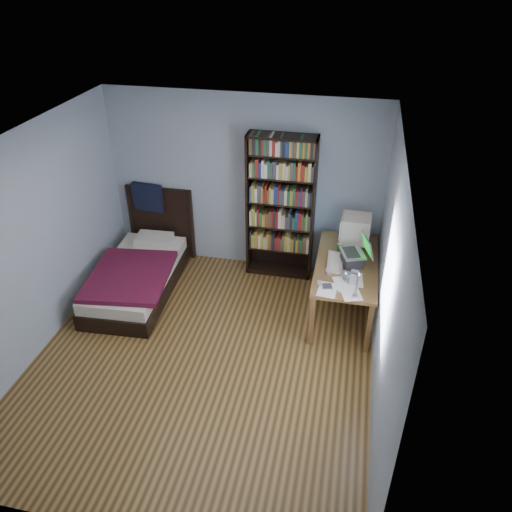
% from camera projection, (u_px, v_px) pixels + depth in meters
% --- Properties ---
extents(room, '(4.20, 4.24, 2.50)m').
position_uv_depth(room, '(200.00, 266.00, 5.11)').
color(room, '#4A3115').
rests_on(room, ground).
extents(desk, '(0.75, 1.54, 0.73)m').
position_uv_depth(desk, '(346.00, 266.00, 6.64)').
color(desk, brown).
rests_on(desk, floor).
extents(crt_monitor, '(0.38, 0.36, 0.43)m').
position_uv_depth(crt_monitor, '(355.00, 229.00, 6.36)').
color(crt_monitor, beige).
rests_on(crt_monitor, desk).
extents(laptop, '(0.43, 0.40, 0.41)m').
position_uv_depth(laptop, '(354.00, 257.00, 6.04)').
color(laptop, '#2D2D30').
rests_on(laptop, desk).
extents(desk_lamp, '(0.22, 0.49, 0.58)m').
position_uv_depth(desk_lamp, '(347.00, 279.00, 5.01)').
color(desk_lamp, '#99999E').
rests_on(desk_lamp, desk).
extents(keyboard, '(0.20, 0.48, 0.05)m').
position_uv_depth(keyboard, '(335.00, 262.00, 6.11)').
color(keyboard, '#BEB29E').
rests_on(keyboard, desk).
extents(speaker, '(0.09, 0.09, 0.16)m').
position_uv_depth(speaker, '(354.00, 277.00, 5.72)').
color(speaker, gray).
rests_on(speaker, desk).
extents(soda_can, '(0.07, 0.07, 0.12)m').
position_uv_depth(soda_can, '(340.00, 248.00, 6.30)').
color(soda_can, '#083D09').
rests_on(soda_can, desk).
extents(mouse, '(0.07, 0.12, 0.04)m').
position_uv_depth(mouse, '(345.00, 251.00, 6.32)').
color(mouse, silver).
rests_on(mouse, desk).
extents(phone_silver, '(0.09, 0.12, 0.02)m').
position_uv_depth(phone_silver, '(328.00, 271.00, 5.95)').
color(phone_silver, '#B6B6BB').
rests_on(phone_silver, desk).
extents(phone_grey, '(0.05, 0.09, 0.02)m').
position_uv_depth(phone_grey, '(319.00, 283.00, 5.75)').
color(phone_grey, gray).
rests_on(phone_grey, desk).
extents(external_drive, '(0.13, 0.13, 0.02)m').
position_uv_depth(external_drive, '(327.00, 287.00, 5.68)').
color(external_drive, gray).
rests_on(external_drive, desk).
extents(bookshelf, '(0.92, 0.30, 2.04)m').
position_uv_depth(bookshelf, '(281.00, 208.00, 6.75)').
color(bookshelf, black).
rests_on(bookshelf, floor).
extents(bed, '(1.14, 2.04, 1.16)m').
position_uv_depth(bed, '(139.00, 271.00, 6.81)').
color(bed, black).
rests_on(bed, floor).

